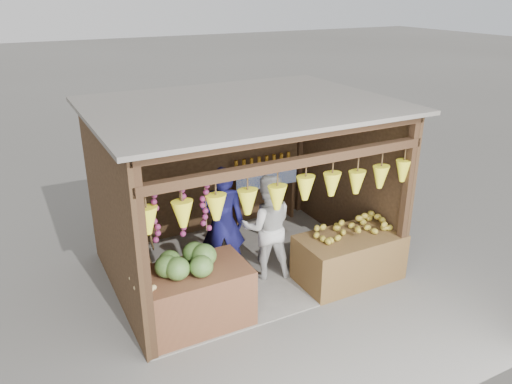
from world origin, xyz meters
The scene contains 12 objects.
ground centered at (0.00, 0.00, 0.00)m, with size 80.00×80.00×0.00m, color #514F49.
stall_structure centered at (-0.03, -0.04, 1.67)m, with size 4.30×3.30×2.66m.
back_shelf centered at (1.05, 1.28, 0.87)m, with size 1.25×0.32×1.32m.
counter_left centered at (-1.25, -1.05, 0.41)m, with size 1.47×0.85×0.82m, color #4E2C1A.
counter_right centered at (1.27, -1.08, 0.37)m, with size 1.59×0.85×0.73m, color #4F361A.
stool centered at (-1.68, 0.02, 0.13)m, with size 0.29×0.29×0.27m, color black.
man_standing centered at (-0.40, -0.12, 0.90)m, with size 0.66×0.43×1.80m, color #15144E.
woman_standing centered at (0.21, -0.40, 0.83)m, with size 0.81×0.63×1.66m, color beige.
vendor_seated centered at (-1.68, 0.02, 0.82)m, with size 0.54×0.35×1.10m, color brown.
melon_pile centered at (-1.27, -1.04, 0.98)m, with size 1.00×0.50×0.32m, color #1B4612, non-canonical shape.
tanfruit_pile centered at (-1.89, -1.12, 0.88)m, with size 0.34×0.40×0.13m, color tan, non-canonical shape.
mango_pile centered at (1.31, -1.06, 0.84)m, with size 1.40×0.64×0.22m, color #B56D18, non-canonical shape.
Camera 1 is at (-3.07, -6.32, 4.19)m, focal length 35.00 mm.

